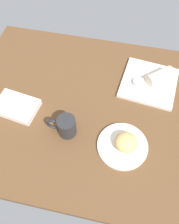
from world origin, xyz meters
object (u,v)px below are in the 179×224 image
Objects in this scene: breakfast_wrap at (160,76)px; coffee_mug at (66,126)px; sauce_cup at (138,83)px; book_stack at (17,107)px; square_plate at (149,83)px; round_plate at (122,146)px; scone_pastry at (126,142)px.

coffee_mug is at bearing 93.12° from breakfast_wrap.
sauce_cup reaches higher than book_stack.
square_plate is 1.98× the size of breakfast_wrap.
coffee_mug reaches higher than breakfast_wrap.
coffee_mug is at bearing 165.17° from book_stack.
round_plate is 24.53cm from coffee_mug.
breakfast_wrap reaches higher than sauce_cup.
coffee_mug reaches higher than scone_pastry.
coffee_mug is at bearing -4.52° from round_plate.
square_plate is 4.99× the size of sauce_cup.
scone_pastry reaches higher than breakfast_wrap.
square_plate is (-6.93, -34.85, -3.65)cm from scone_pastry.
coffee_mug reaches higher than round_plate.
round_plate is at bearing 120.95° from breakfast_wrap.
round_plate is 3.88cm from scone_pastry.
square_plate is at bearing 75.20° from breakfast_wrap.
sauce_cup is 56.98cm from book_stack.
sauce_cup is 10.35cm from breakfast_wrap.
square_plate is at bearing -134.01° from coffee_mug.
scone_pastry is at bearing -169.69° from round_plate.
round_plate is 1.02× the size of book_stack.
coffee_mug is (26.92, 30.61, 2.12)cm from sauce_cup.
scone_pastry is at bearing 122.27° from breakfast_wrap.
sauce_cup reaches higher than round_plate.
breakfast_wrap is 50.36cm from coffee_mug.
sauce_cup is 0.40× the size of breakfast_wrap.
breakfast_wrap is at bearing -154.80° from book_stack.
breakfast_wrap is at bearing -135.75° from coffee_mug.
round_plate is 1.62× the size of breakfast_wrap.
square_plate reaches higher than round_plate.
round_plate is 1.63× the size of coffee_mug.
scone_pastry is 1.82× the size of sauce_cup.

